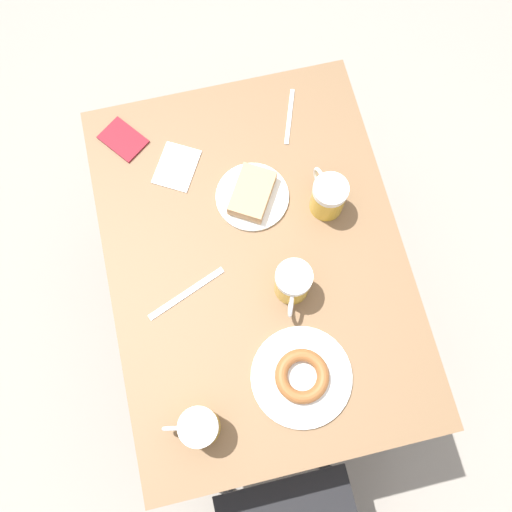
{
  "coord_description": "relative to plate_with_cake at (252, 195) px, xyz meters",
  "views": [
    {
      "loc": [
        0.1,
        0.43,
        2.23
      ],
      "look_at": [
        0.0,
        0.0,
        0.78
      ],
      "focal_mm": 40.0,
      "sensor_mm": 36.0,
      "label": 1
    }
  ],
  "objects": [
    {
      "name": "beer_mug_right",
      "position": [
        -0.04,
        0.28,
        0.04
      ],
      "size": [
        0.09,
        0.13,
        0.12
      ],
      "color": "gold",
      "rests_on": "table"
    },
    {
      "name": "beer_mug_center",
      "position": [
        0.26,
        0.57,
        0.04
      ],
      "size": [
        0.14,
        0.09,
        0.12
      ],
      "color": "gold",
      "rests_on": "table"
    },
    {
      "name": "fork",
      "position": [
        -0.16,
        -0.22,
        -0.02
      ],
      "size": [
        0.07,
        0.17,
        0.0
      ],
      "rotation": [
        0.0,
        0.0,
        5.94
      ],
      "color": "silver",
      "rests_on": "table"
    },
    {
      "name": "plate_with_donut",
      "position": [
        -0.01,
        0.5,
        -0.0
      ],
      "size": [
        0.26,
        0.26,
        0.04
      ],
      "color": "white",
      "rests_on": "table"
    },
    {
      "name": "ground_plane",
      "position": [
        0.03,
        0.17,
        -0.78
      ],
      "size": [
        8.0,
        8.0,
        0.0
      ],
      "primitive_type": "plane",
      "color": "gray"
    },
    {
      "name": "table",
      "position": [
        0.03,
        0.17,
        -0.08
      ],
      "size": [
        0.79,
        1.1,
        0.76
      ],
      "color": "brown",
      "rests_on": "ground_plane"
    },
    {
      "name": "knife",
      "position": [
        0.23,
        0.23,
        -0.02
      ],
      "size": [
        0.22,
        0.1,
        0.0
      ],
      "rotation": [
        0.0,
        0.0,
        1.95
      ],
      "color": "silver",
      "rests_on": "table"
    },
    {
      "name": "beer_mug_left",
      "position": [
        -0.19,
        0.07,
        0.04
      ],
      "size": [
        0.09,
        0.14,
        0.12
      ],
      "color": "gold",
      "rests_on": "table"
    },
    {
      "name": "passport_near_edge",
      "position": [
        0.32,
        -0.26,
        -0.02
      ],
      "size": [
        0.15,
        0.15,
        0.01
      ],
      "rotation": [
        0.0,
        0.0,
        3.79
      ],
      "color": "maroon",
      "rests_on": "table"
    },
    {
      "name": "napkin_folded",
      "position": [
        0.19,
        -0.14,
        -0.02
      ],
      "size": [
        0.16,
        0.17,
        0.0
      ],
      "rotation": [
        0.0,
        0.0,
        1.05
      ],
      "color": "white",
      "rests_on": "table"
    },
    {
      "name": "plate_with_cake",
      "position": [
        0.0,
        0.0,
        0.0
      ],
      "size": [
        0.2,
        0.2,
        0.05
      ],
      "color": "white",
      "rests_on": "table"
    }
  ]
}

